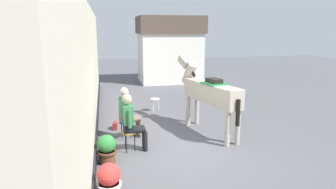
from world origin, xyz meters
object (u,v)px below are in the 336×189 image
Objects in this scene: flower_planter_near at (109,180)px; saddled_horse_center at (209,92)px; seated_visitor_near at (131,120)px; spare_stool_white at (155,100)px; flower_planter_far at (107,149)px; satchel_bag at (115,126)px; seated_visitor_far at (128,110)px.

saddled_horse_center is at bearing 46.64° from flower_planter_near.
seated_visitor_near is 2.15m from flower_planter_near.
spare_stool_white is (-1.08, 2.54, -0.76)m from saddled_horse_center.
satchel_bag is at bearing 83.65° from flower_planter_far.
spare_stool_white is at bearing 113.02° from saddled_horse_center.
flower_planter_near reaches higher than satchel_bag.
seated_visitor_near is 3.02× the size of spare_stool_white.
flower_planter_near is (-0.55, -2.88, -0.44)m from seated_visitor_far.
satchel_bag is (-0.31, 0.88, -0.68)m from seated_visitor_far.
seated_visitor_near reaches higher than flower_planter_far.
spare_stool_white is (1.69, 5.47, 0.07)m from flower_planter_near.
saddled_horse_center is (2.22, 0.06, 0.38)m from seated_visitor_far.
flower_planter_near is 3.78m from satchel_bag.
seated_visitor_far is at bearing 68.20° from flower_planter_far.
saddled_horse_center reaches higher than flower_planter_near.
saddled_horse_center reaches higher than seated_visitor_far.
seated_visitor_far is 0.47× the size of saddled_horse_center.
flower_planter_far is (-0.02, 1.45, 0.00)m from flower_planter_near.
seated_visitor_near is at bearing -89.20° from seated_visitor_far.
satchel_bag is at bearing -130.48° from spare_stool_white.
flower_planter_far is 2.29× the size of satchel_bag.
satchel_bag is at bearing 109.54° from seated_visitor_far.
seated_visitor_near reaches higher than satchel_bag.
saddled_horse_center reaches higher than satchel_bag.
seated_visitor_far is at bearing -113.80° from spare_stool_white.
seated_visitor_far is 2.86m from spare_stool_white.
seated_visitor_far is 1.60m from flower_planter_far.
seated_visitor_near is at bearing 44.89° from flower_planter_far.
seated_visitor_near is at bearing 17.54° from satchel_bag.
seated_visitor_far reaches higher than satchel_bag.
spare_stool_white is (1.14, 2.59, -0.38)m from seated_visitor_far.
flower_planter_far is at bearing -113.09° from spare_stool_white.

